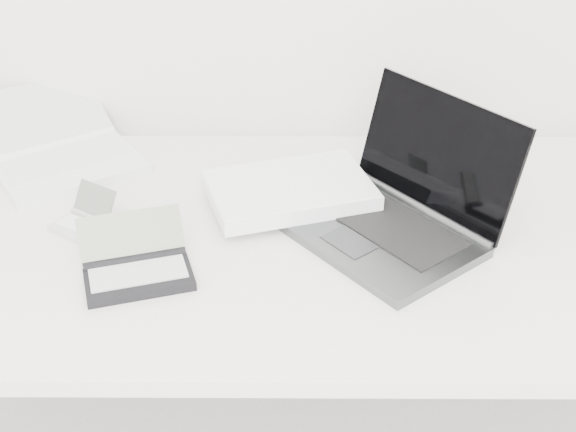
{
  "coord_description": "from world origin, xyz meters",
  "views": [
    {
      "loc": [
        -0.02,
        0.3,
        1.55
      ],
      "look_at": [
        -0.03,
        1.51,
        0.79
      ],
      "focal_mm": 50.0,
      "sensor_mm": 36.0,
      "label": 1
    }
  ],
  "objects_px": {
    "desk": "(304,252)",
    "laptop_large": "(346,201)",
    "netbook_open_white": "(60,152)",
    "palmtop_charcoal": "(137,268)"
  },
  "relations": [
    {
      "from": "desk",
      "to": "palmtop_charcoal",
      "type": "xyz_separation_m",
      "value": [
        -0.29,
        -0.14,
        0.07
      ]
    },
    {
      "from": "desk",
      "to": "laptop_large",
      "type": "height_order",
      "value": "laptop_large"
    },
    {
      "from": "laptop_large",
      "to": "netbook_open_white",
      "type": "bearing_deg",
      "value": -149.78
    },
    {
      "from": "palmtop_charcoal",
      "to": "laptop_large",
      "type": "bearing_deg",
      "value": 10.58
    },
    {
      "from": "laptop_large",
      "to": "netbook_open_white",
      "type": "height_order",
      "value": "laptop_large"
    },
    {
      "from": "laptop_large",
      "to": "netbook_open_white",
      "type": "relative_size",
      "value": 1.3
    },
    {
      "from": "laptop_large",
      "to": "palmtop_charcoal",
      "type": "relative_size",
      "value": 2.75
    },
    {
      "from": "netbook_open_white",
      "to": "palmtop_charcoal",
      "type": "bearing_deg",
      "value": -94.24
    },
    {
      "from": "desk",
      "to": "laptop_large",
      "type": "xyz_separation_m",
      "value": [
        0.08,
        0.05,
        0.08
      ]
    },
    {
      "from": "palmtop_charcoal",
      "to": "desk",
      "type": "bearing_deg",
      "value": 9.4
    }
  ]
}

